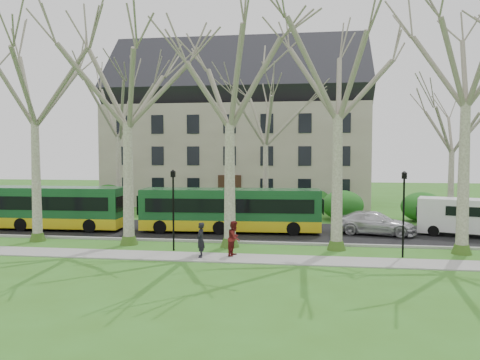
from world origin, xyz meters
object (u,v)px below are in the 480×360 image
at_px(sedan, 375,223).
at_px(van_a, 464,217).
at_px(bus_lead, 39,207).
at_px(bus_follow, 230,210).
at_px(pedestrian_b, 234,238).
at_px(pedestrian_a, 201,240).

relative_size(sedan, van_a, 0.94).
height_order(bus_lead, sedan, bus_lead).
distance_m(bus_follow, pedestrian_b, 7.23).
bearing_deg(sedan, van_a, -76.73).
relative_size(pedestrian_a, pedestrian_b, 0.98).
xyz_separation_m(bus_follow, pedestrian_b, (1.33, -7.08, -0.58)).
height_order(bus_follow, van_a, bus_follow).
relative_size(bus_follow, pedestrian_b, 6.61).
distance_m(bus_lead, van_a, 28.19).
bearing_deg(pedestrian_b, pedestrian_a, 120.45).
bearing_deg(pedestrian_a, bus_lead, -130.41).
bearing_deg(sedan, bus_follow, 103.36).
height_order(bus_lead, pedestrian_a, bus_lead).
xyz_separation_m(sedan, pedestrian_b, (-8.03, -7.38, 0.16)).
relative_size(bus_follow, van_a, 2.19).
distance_m(bus_follow, van_a, 14.85).
bearing_deg(bus_follow, pedestrian_a, -95.58).
xyz_separation_m(bus_lead, van_a, (28.17, 1.09, -0.32)).
distance_m(pedestrian_a, pedestrian_b, 1.73).
bearing_deg(pedestrian_b, sedan, -36.42).
bearing_deg(bus_lead, pedestrian_a, -29.81).
bearing_deg(bus_lead, sedan, 0.88).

